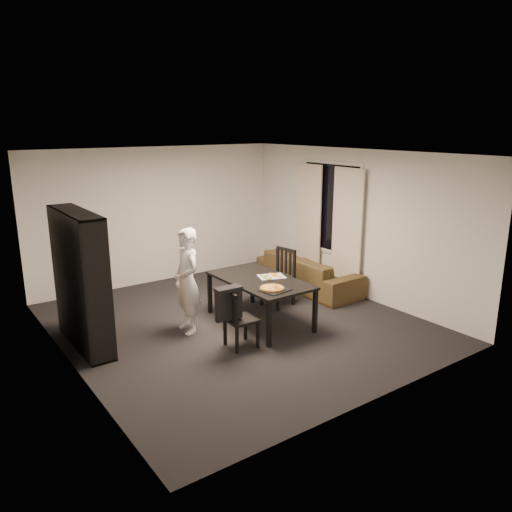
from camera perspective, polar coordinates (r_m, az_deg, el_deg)
room at (r=7.44m, az=-2.21°, el=1.60°), size 5.01×5.51×2.61m
window_pane at (r=9.40m, az=8.52°, el=5.48°), size 0.02×1.40×1.60m
window_frame at (r=9.39m, az=8.50°, el=5.48°), size 0.03×1.52×1.72m
curtain_left at (r=9.04m, az=10.33°, el=2.78°), size 0.03×0.70×2.25m
curtain_right at (r=9.78m, az=5.97°, el=3.85°), size 0.03×0.70×2.25m
bookshelf at (r=7.20m, az=-19.40°, el=-2.61°), size 0.35×1.50×1.90m
dining_table at (r=7.66m, az=0.44°, el=-3.09°), size 0.94×1.70×0.71m
chair_left at (r=6.86m, az=-2.29°, el=-6.79°), size 0.41×0.41×0.84m
chair_right at (r=8.51m, az=2.92°, el=-1.93°), size 0.51×0.51×0.97m
draped_jacket at (r=6.73m, az=-3.15°, el=-5.28°), size 0.39×0.18×0.46m
person at (r=7.37m, az=-7.89°, el=-2.84°), size 0.42×0.60×1.57m
baking_tray at (r=7.13m, az=2.21°, el=-3.90°), size 0.45×0.38×0.01m
pepperoni_pizza at (r=7.15m, az=1.85°, el=-3.68°), size 0.35×0.35×0.03m
kitchen_towel at (r=7.75m, az=1.79°, el=-2.37°), size 0.48×0.41×0.01m
pizza_slices at (r=7.73m, az=1.71°, el=-2.32°), size 0.45×0.42×0.01m
sofa at (r=9.40m, az=6.01°, el=-1.84°), size 0.85×2.18×0.64m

